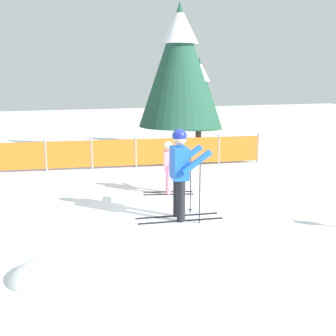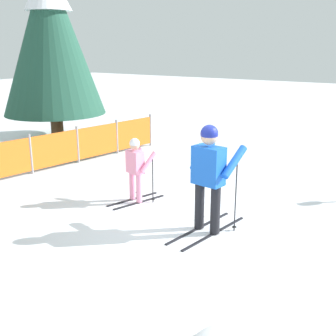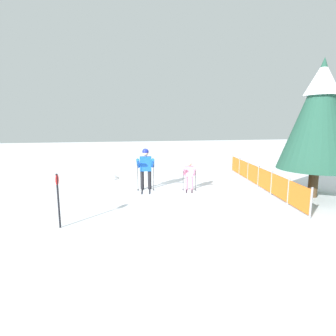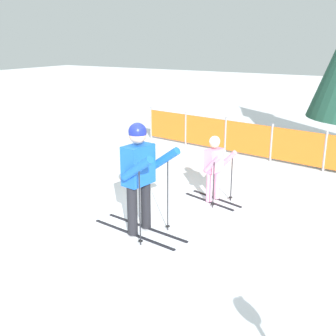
{
  "view_description": "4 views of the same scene",
  "coord_description": "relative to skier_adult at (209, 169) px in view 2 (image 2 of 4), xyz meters",
  "views": [
    {
      "loc": [
        -2.58,
        -7.36,
        2.62
      ],
      "look_at": [
        0.32,
        0.46,
        0.85
      ],
      "focal_mm": 45.0,
      "sensor_mm": 36.0,
      "label": 1
    },
    {
      "loc": [
        -5.25,
        -3.14,
        2.86
      ],
      "look_at": [
        0.39,
        0.57,
        0.9
      ],
      "focal_mm": 45.0,
      "sensor_mm": 36.0,
      "label": 2
    },
    {
      "loc": [
        11.02,
        -1.53,
        2.74
      ],
      "look_at": [
        0.74,
        0.61,
        0.96
      ],
      "focal_mm": 28.0,
      "sensor_mm": 36.0,
      "label": 3
    },
    {
      "loc": [
        3.71,
        -5.19,
        2.91
      ],
      "look_at": [
        0.14,
        0.87,
        0.72
      ],
      "focal_mm": 45.0,
      "sensor_mm": 36.0,
      "label": 4
    }
  ],
  "objects": [
    {
      "name": "ground_plane",
      "position": [
        -0.3,
        0.25,
        -1.03
      ],
      "size": [
        60.0,
        60.0,
        0.0
      ],
      "primitive_type": "plane",
      "color": "white"
    },
    {
      "name": "conifer_near",
      "position": [
        3.93,
        7.84,
        1.08
      ],
      "size": [
        1.84,
        1.84,
        3.41
      ],
      "color": "#4C3823",
      "rests_on": "ground_plane"
    },
    {
      "name": "safety_fence",
      "position": [
        0.53,
        4.89,
        -0.57
      ],
      "size": [
        7.79,
        1.27,
        0.93
      ],
      "rotation": [
        0.0,
        0.0,
        -0.16
      ],
      "color": "gray",
      "rests_on": "ground_plane"
    },
    {
      "name": "skier_child",
      "position": [
        0.43,
        1.77,
        -0.31
      ],
      "size": [
        1.19,
        0.63,
        1.23
      ],
      "rotation": [
        0.0,
        0.0,
        -0.29
      ],
      "color": "black",
      "rests_on": "ground_plane"
    },
    {
      "name": "skier_adult",
      "position": [
        0.0,
        0.0,
        0.0
      ],
      "size": [
        1.66,
        0.79,
        1.73
      ],
      "rotation": [
        0.0,
        0.0,
        -0.14
      ],
      "color": "black",
      "rests_on": "ground_plane"
    },
    {
      "name": "conifer_far",
      "position": [
        2.4,
        6.05,
        2.08
      ],
      "size": [
        2.71,
        2.71,
        5.04
      ],
      "color": "#4C3823",
      "rests_on": "ground_plane"
    }
  ]
}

